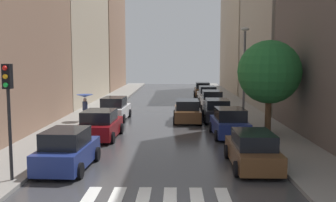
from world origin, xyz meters
The scene contains 21 objects.
ground_plane centered at (0.00, 24.00, -0.02)m, with size 28.00×72.00×0.04m, color #3A3A3D.
sidewalk_left centered at (-6.50, 24.00, 0.07)m, with size 3.00×72.00×0.15m, color gray.
sidewalk_right centered at (6.50, 24.00, 0.07)m, with size 3.00×72.00×0.15m, color gray.
crosswalk_stripes centered at (0.00, 1.58, 0.01)m, with size 4.95×2.20×0.01m.
building_left_far centered at (-11.00, 48.03, 8.17)m, with size 6.00×16.20×16.33m, color #8C6B56.
building_right_mid centered at (11.00, 26.96, 6.81)m, with size 6.00×14.95×13.63m, color #9E9384.
building_right_far centered at (11.00, 44.79, 10.65)m, with size 6.00×18.86×21.29m, color #B2A38C.
parked_car_left_nearest centered at (-3.91, 4.97, 0.80)m, with size 2.16×4.08×1.72m.
parked_car_left_second centered at (-3.77, 11.32, 0.78)m, with size 2.27×4.29×1.67m.
parked_car_left_third centered at (-4.00, 18.10, 0.82)m, with size 2.17×4.33×1.76m.
parked_car_right_nearest centered at (3.92, 5.40, 0.74)m, with size 1.99×4.38×1.57m.
parked_car_right_second centered at (3.84, 11.98, 0.80)m, with size 2.18×4.07×1.72m.
parked_car_right_third centered at (3.72, 17.92, 0.77)m, with size 2.16×4.63×1.64m.
parked_car_right_fourth centered at (3.90, 24.02, 0.83)m, with size 2.14×4.69×1.77m.
parked_car_right_fifth centered at (3.99, 30.25, 0.81)m, with size 2.14×4.51×1.73m.
parked_car_right_sixth centered at (3.90, 36.47, 0.81)m, with size 2.09×4.07×1.74m.
car_midroad centered at (1.49, 17.51, 0.76)m, with size 2.10×4.56×1.63m.
pedestrian_foreground centered at (-5.92, 16.77, 1.62)m, with size 1.18×1.18×1.91m.
street_tree_right centered at (6.06, 11.77, 3.85)m, with size 3.69×3.69×5.56m.
traffic_light_left_corner centered at (-5.45, 2.98, 3.29)m, with size 0.30×0.42×4.30m.
lamp_post_right centered at (5.55, 17.13, 4.02)m, with size 0.60×0.28×6.70m.
Camera 1 is at (0.63, -10.88, 4.64)m, focal length 41.48 mm.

